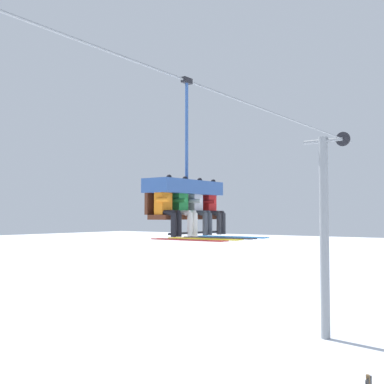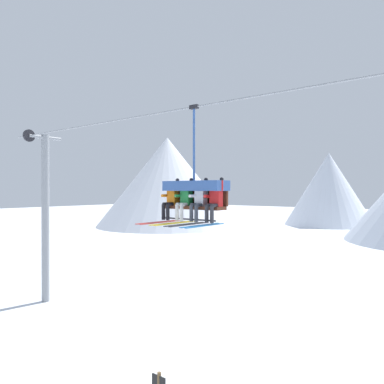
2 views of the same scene
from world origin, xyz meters
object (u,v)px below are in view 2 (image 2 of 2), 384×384
(skier_orange, at_px, (170,199))
(skier_green, at_px, (184,200))
(skier_red, at_px, (214,200))
(lift_tower_near, at_px, (45,213))
(skier_white, at_px, (198,200))
(chairlift_chair, at_px, (195,190))

(skier_orange, xyz_separation_m, skier_green, (0.55, 0.00, 0.00))
(skier_green, height_order, skier_red, same)
(lift_tower_near, relative_size, skier_white, 4.74)
(chairlift_chair, height_order, skier_white, chairlift_chair)
(lift_tower_near, distance_m, skier_green, 9.37)
(lift_tower_near, bearing_deg, chairlift_chair, -4.24)
(chairlift_chair, relative_size, skier_green, 2.01)
(skier_green, xyz_separation_m, skier_white, (0.55, 0.00, 0.00))
(skier_white, distance_m, skier_red, 0.55)
(skier_orange, distance_m, skier_red, 1.64)
(skier_green, relative_size, skier_white, 1.00)
(skier_green, bearing_deg, skier_orange, 180.00)
(lift_tower_near, height_order, skier_red, lift_tower_near)
(skier_green, bearing_deg, skier_red, 0.00)
(lift_tower_near, distance_m, chairlift_chair, 9.65)
(lift_tower_near, relative_size, skier_red, 4.74)
(skier_white, bearing_deg, skier_green, 180.00)
(lift_tower_near, bearing_deg, skier_orange, -6.02)
(skier_orange, distance_m, skier_white, 1.09)
(chairlift_chair, bearing_deg, lift_tower_near, 175.76)
(lift_tower_near, bearing_deg, skier_red, -5.08)
(skier_orange, height_order, skier_white, same)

